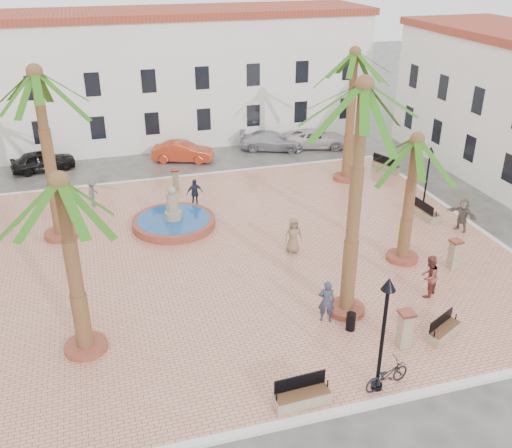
{
  "coord_description": "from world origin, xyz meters",
  "views": [
    {
      "loc": [
        -5.89,
        -23.51,
        13.61
      ],
      "look_at": [
        1.0,
        0.0,
        1.6
      ],
      "focal_mm": 40.0,
      "sensor_mm": 36.0,
      "label": 1
    }
  ],
  "objects_px": {
    "bench_s": "(302,397)",
    "bollard_e": "(454,254)",
    "litter_bin": "(351,322)",
    "bench_ne": "(386,166)",
    "lamppost_e": "(428,167)",
    "palm_e": "(415,156)",
    "bicycle_a": "(387,375)",
    "bench_e": "(426,213)",
    "bollard_se": "(405,329)",
    "cyclist_a": "(326,301)",
    "palm_nw": "(38,93)",
    "bench_se": "(444,331)",
    "lamppost_s": "(385,316)",
    "pedestrian_fountain_b": "(195,193)",
    "pedestrian_north": "(93,193)",
    "pedestrian_fountain_a": "(293,235)",
    "pedestrian_east": "(463,215)",
    "palm_ne": "(354,68)",
    "bollard_n": "(176,179)",
    "palm_s": "(362,111)",
    "fountain": "(174,221)",
    "car_black": "(43,161)",
    "car_red": "(183,152)",
    "cyclist_b": "(429,276)",
    "palm_sw": "(63,205)",
    "car_silver": "(272,141)"
  },
  "relations": [
    {
      "from": "lamppost_e",
      "to": "cyclist_a",
      "type": "height_order",
      "value": "lamppost_e"
    },
    {
      "from": "palm_ne",
      "to": "lamppost_e",
      "type": "height_order",
      "value": "palm_ne"
    },
    {
      "from": "bicycle_a",
      "to": "bench_ne",
      "type": "bearing_deg",
      "value": -41.51
    },
    {
      "from": "lamppost_e",
      "to": "litter_bin",
      "type": "bearing_deg",
      "value": -133.28
    },
    {
      "from": "palm_ne",
      "to": "cyclist_b",
      "type": "height_order",
      "value": "palm_ne"
    },
    {
      "from": "bench_se",
      "to": "car_red",
      "type": "distance_m",
      "value": 23.54
    },
    {
      "from": "bench_ne",
      "to": "car_black",
      "type": "relative_size",
      "value": 0.51
    },
    {
      "from": "bench_s",
      "to": "palm_e",
      "type": "bearing_deg",
      "value": 41.14
    },
    {
      "from": "pedestrian_north",
      "to": "fountain",
      "type": "bearing_deg",
      "value": -114.69
    },
    {
      "from": "bench_se",
      "to": "lamppost_s",
      "type": "xyz_separation_m",
      "value": [
        -3.77,
        -1.86,
        2.7
      ]
    },
    {
      "from": "bench_se",
      "to": "pedestrian_north",
      "type": "height_order",
      "value": "pedestrian_north"
    },
    {
      "from": "palm_e",
      "to": "pedestrian_east",
      "type": "distance_m",
      "value": 6.46
    },
    {
      "from": "palm_s",
      "to": "cyclist_a",
      "type": "relative_size",
      "value": 5.26
    },
    {
      "from": "bench_ne",
      "to": "pedestrian_east",
      "type": "xyz_separation_m",
      "value": [
        -0.46,
        -9.09,
        0.61
      ]
    },
    {
      "from": "palm_nw",
      "to": "palm_e",
      "type": "height_order",
      "value": "palm_nw"
    },
    {
      "from": "bench_s",
      "to": "pedestrian_east",
      "type": "relative_size",
      "value": 1.05
    },
    {
      "from": "bench_s",
      "to": "bench_se",
      "type": "xyz_separation_m",
      "value": [
        6.46,
        1.84,
        -0.04
      ]
    },
    {
      "from": "bicycle_a",
      "to": "cyclist_a",
      "type": "bearing_deg",
      "value": -6.49
    },
    {
      "from": "bicycle_a",
      "to": "pedestrian_north",
      "type": "distance_m",
      "value": 20.24
    },
    {
      "from": "palm_e",
      "to": "bollard_e",
      "type": "xyz_separation_m",
      "value": [
        1.83,
        -1.37,
        -4.43
      ]
    },
    {
      "from": "palm_e",
      "to": "bench_s",
      "type": "height_order",
      "value": "palm_e"
    },
    {
      "from": "pedestrian_east",
      "to": "cyclist_a",
      "type": "bearing_deg",
      "value": -85.2
    },
    {
      "from": "palm_ne",
      "to": "bollard_n",
      "type": "xyz_separation_m",
      "value": [
        -10.68,
        1.35,
        -6.34
      ]
    },
    {
      "from": "bollard_e",
      "to": "lamppost_e",
      "type": "bearing_deg",
      "value": 69.86
    },
    {
      "from": "pedestrian_fountain_a",
      "to": "car_red",
      "type": "distance_m",
      "value": 15.06
    },
    {
      "from": "fountain",
      "to": "bench_ne",
      "type": "height_order",
      "value": "fountain"
    },
    {
      "from": "bollard_e",
      "to": "car_red",
      "type": "bearing_deg",
      "value": 117.24
    },
    {
      "from": "bench_se",
      "to": "cyclist_a",
      "type": "relative_size",
      "value": 0.93
    },
    {
      "from": "palm_nw",
      "to": "pedestrian_fountain_b",
      "type": "relative_size",
      "value": 5.22
    },
    {
      "from": "bench_s",
      "to": "bench_e",
      "type": "bearing_deg",
      "value": 42.11
    },
    {
      "from": "palm_nw",
      "to": "car_red",
      "type": "bearing_deg",
      "value": 51.07
    },
    {
      "from": "palm_e",
      "to": "bollard_se",
      "type": "bearing_deg",
      "value": -119.04
    },
    {
      "from": "palm_nw",
      "to": "bollard_e",
      "type": "bearing_deg",
      "value": -25.79
    },
    {
      "from": "bollard_se",
      "to": "cyclist_a",
      "type": "relative_size",
      "value": 0.84
    },
    {
      "from": "pedestrian_north",
      "to": "bench_se",
      "type": "bearing_deg",
      "value": -122.86
    },
    {
      "from": "palm_nw",
      "to": "cyclist_b",
      "type": "bearing_deg",
      "value": -34.0
    },
    {
      "from": "palm_ne",
      "to": "bicycle_a",
      "type": "relative_size",
      "value": 4.58
    },
    {
      "from": "bench_s",
      "to": "bollard_e",
      "type": "bearing_deg",
      "value": 29.9
    },
    {
      "from": "bicycle_a",
      "to": "pedestrian_fountain_b",
      "type": "bearing_deg",
      "value": -1.91
    },
    {
      "from": "bicycle_a",
      "to": "pedestrian_fountain_b",
      "type": "distance_m",
      "value": 16.77
    },
    {
      "from": "bollard_e",
      "to": "car_silver",
      "type": "xyz_separation_m",
      "value": [
        -2.72,
        18.98,
        -0.22
      ]
    },
    {
      "from": "lamppost_e",
      "to": "bicycle_a",
      "type": "bearing_deg",
      "value": -125.6
    },
    {
      "from": "bench_e",
      "to": "car_black",
      "type": "bearing_deg",
      "value": 51.37
    },
    {
      "from": "litter_bin",
      "to": "bench_ne",
      "type": "bearing_deg",
      "value": 57.86
    },
    {
      "from": "palm_s",
      "to": "bench_se",
      "type": "distance_m",
      "value": 8.94
    },
    {
      "from": "pedestrian_east",
      "to": "car_red",
      "type": "distance_m",
      "value": 19.31
    },
    {
      "from": "palm_nw",
      "to": "pedestrian_fountain_a",
      "type": "distance_m",
      "value": 13.56
    },
    {
      "from": "palm_e",
      "to": "bench_e",
      "type": "height_order",
      "value": "palm_e"
    },
    {
      "from": "palm_sw",
      "to": "bollard_se",
      "type": "xyz_separation_m",
      "value": [
        11.35,
        -3.13,
        -5.07
      ]
    },
    {
      "from": "bollard_e",
      "to": "cyclist_b",
      "type": "xyz_separation_m",
      "value": [
        -2.4,
        -1.72,
        0.2
      ]
    }
  ]
}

